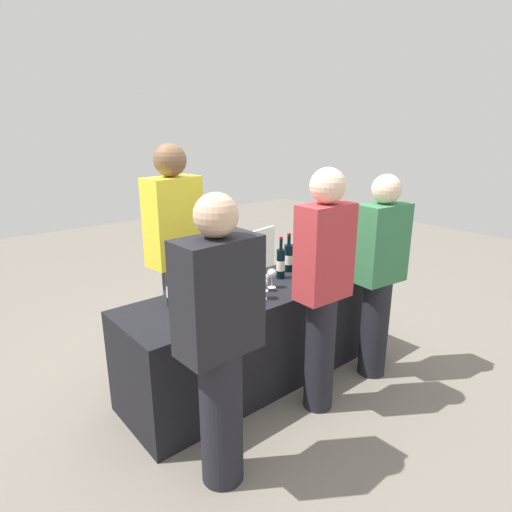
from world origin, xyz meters
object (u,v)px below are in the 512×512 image
object	(u,v)px
wine_bottle_2	(239,274)
guest_1	(323,284)
wine_bottle_5	(317,250)
wine_glass_1	(215,295)
wine_bottle_3	(281,263)
guest_0	(219,339)
guest_2	(379,272)
wine_glass_5	(299,270)
menu_board	(260,267)
wine_bottle_1	(223,278)
wine_bottle_4	(289,257)
wine_glass_2	(263,284)
wine_bottle_0	(172,288)
wine_glass_4	(272,274)
server_pouring	(175,252)
wine_glass_3	(265,279)
wine_glass_0	(193,298)

from	to	relation	value
wine_bottle_2	guest_1	distance (m)	0.67
wine_bottle_5	wine_glass_1	size ratio (longest dim) A/B	2.32
wine_bottle_3	wine_bottle_5	bearing A→B (deg)	8.65
guest_0	guest_2	world-z (taller)	guest_0
wine_glass_5	menu_board	distance (m)	1.39
wine_bottle_1	guest_1	distance (m)	0.72
wine_bottle_3	wine_bottle_4	xyz separation A→B (m)	(0.16, 0.08, -0.00)
wine_bottle_5	wine_glass_2	xyz separation A→B (m)	(-0.87, -0.30, -0.01)
wine_bottle_0	wine_bottle_5	distance (m)	1.40
wine_glass_4	guest_0	distance (m)	1.06
server_pouring	guest_1	bearing A→B (deg)	107.04
wine_bottle_3	wine_glass_5	xyz separation A→B (m)	(0.03, -0.16, -0.02)
wine_glass_5	menu_board	size ratio (longest dim) A/B	0.17
server_pouring	wine_glass_3	bearing A→B (deg)	117.15
wine_bottle_4	guest_1	world-z (taller)	guest_1
wine_bottle_2	guest_1	size ratio (longest dim) A/B	0.19
wine_bottle_4	wine_glass_0	xyz separation A→B (m)	(-1.04, -0.22, -0.01)
wine_bottle_0	wine_bottle_5	xyz separation A→B (m)	(1.40, 0.01, -0.00)
wine_bottle_2	wine_bottle_5	world-z (taller)	wine_bottle_5
wine_bottle_0	wine_glass_4	distance (m)	0.74
wine_bottle_5	guest_0	size ratio (longest dim) A/B	0.20
wine_glass_4	guest_1	xyz separation A→B (m)	(-0.01, -0.49, 0.07)
wine_glass_1	menu_board	xyz separation A→B (m)	(1.38, 1.17, -0.41)
wine_glass_3	wine_glass_0	bearing A→B (deg)	-179.15
wine_glass_0	server_pouring	bearing A→B (deg)	69.80
wine_bottle_3	wine_bottle_4	distance (m)	0.18
wine_bottle_3	wine_bottle_5	xyz separation A→B (m)	(0.49, 0.07, -0.00)
wine_glass_2	wine_bottle_0	bearing A→B (deg)	150.35
wine_bottle_0	wine_glass_5	xyz separation A→B (m)	(0.94, -0.23, -0.02)
wine_bottle_3	wine_glass_4	world-z (taller)	wine_bottle_3
wine_bottle_3	wine_glass_0	bearing A→B (deg)	-171.13
wine_bottle_1	wine_glass_3	world-z (taller)	wine_bottle_1
wine_glass_5	server_pouring	size ratio (longest dim) A/B	0.08
wine_glass_1	guest_0	xyz separation A→B (m)	(-0.35, -0.54, 0.02)
wine_bottle_4	guest_2	distance (m)	0.72
wine_bottle_5	server_pouring	xyz separation A→B (m)	(-1.15, 0.38, 0.12)
wine_glass_1	guest_1	size ratio (longest dim) A/B	0.08
wine_glass_1	wine_glass_4	xyz separation A→B (m)	(0.53, 0.05, 0.01)
wine_glass_1	wine_bottle_1	bearing A→B (deg)	43.77
wine_bottle_2	menu_board	world-z (taller)	wine_bottle_2
wine_bottle_2	wine_glass_2	distance (m)	0.27
wine_bottle_1	guest_0	world-z (taller)	guest_0
wine_bottle_0	guest_2	distance (m)	1.49
wine_bottle_2	guest_0	xyz separation A→B (m)	(-0.70, -0.74, 0.01)
wine_glass_2	guest_1	bearing A→B (deg)	-64.61
wine_bottle_0	wine_glass_2	size ratio (longest dim) A/B	2.16
wine_bottle_2	wine_glass_2	world-z (taller)	wine_bottle_2
wine_bottle_0	wine_bottle_1	world-z (taller)	wine_bottle_0
wine_glass_0	wine_glass_4	bearing A→B (deg)	2.03
wine_bottle_0	wine_glass_5	world-z (taller)	wine_bottle_0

